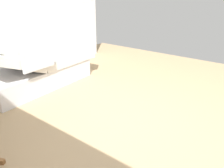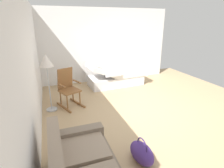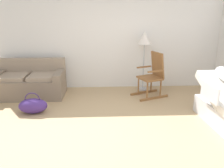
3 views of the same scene
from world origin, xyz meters
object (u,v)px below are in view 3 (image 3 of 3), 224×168
object	(u,v)px
couch	(30,83)
rocking_chair	(153,75)
floor_lamp	(145,42)
duffel_bag	(33,106)

from	to	relation	value
couch	rocking_chair	distance (m)	2.92
rocking_chair	floor_lamp	xyz separation A→B (m)	(-0.14, 0.48, 0.72)
couch	floor_lamp	world-z (taller)	floor_lamp
couch	rocking_chair	xyz separation A→B (m)	(2.91, -0.15, 0.20)
rocking_chair	floor_lamp	distance (m)	0.88
rocking_chair	duffel_bag	distance (m)	2.74
rocking_chair	duffel_bag	world-z (taller)	rocking_chair
couch	duffel_bag	world-z (taller)	couch
rocking_chair	duffel_bag	xyz separation A→B (m)	(-2.57, -0.87, -0.35)
floor_lamp	rocking_chair	bearing A→B (deg)	-74.13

